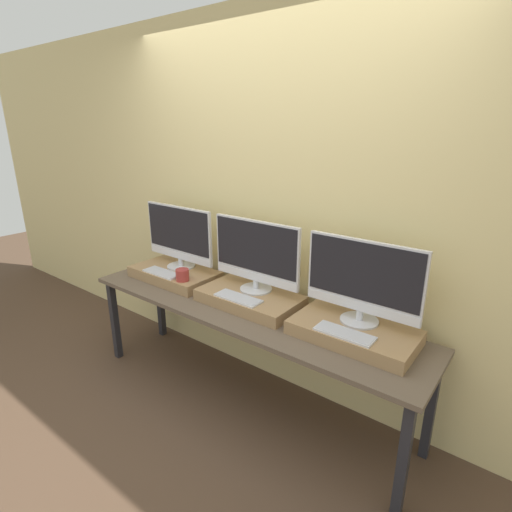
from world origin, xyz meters
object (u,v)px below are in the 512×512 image
mug (182,275)px  keyboard_right (345,333)px  monitor_left (179,236)px  monitor_right (363,280)px  monitor_center (256,254)px  keyboard_center (238,298)px  keyboard_left (162,273)px

mug → keyboard_right: (1.26, 0.00, -0.03)m
monitor_left → monitor_right: bearing=0.0°
mug → monitor_left: bearing=140.1°
monitor_center → keyboard_right: bearing=-14.1°
mug → keyboard_center: mug is taller
monitor_left → keyboard_left: monitor_left is taller
monitor_center → monitor_right: bearing=0.0°
monitor_left → keyboard_left: size_ratio=2.08×
monitor_center → keyboard_right: 0.81m
keyboard_left → keyboard_right: same height
monitor_center → keyboard_center: (0.00, -0.19, -0.25)m
keyboard_center → monitor_right: size_ratio=0.48×
mug → keyboard_right: mug is taller
mug → keyboard_right: 1.27m
monitor_center → monitor_right: 0.74m
monitor_left → mug: bearing=-39.9°
keyboard_left → keyboard_right: 1.49m
keyboard_left → keyboard_right: bearing=0.0°
monitor_center → keyboard_center: bearing=-90.0°
monitor_left → keyboard_right: size_ratio=2.08×
keyboard_left → monitor_center: bearing=14.1°
keyboard_center → monitor_right: monitor_right is taller
mug → keyboard_center: size_ratio=0.30×
monitor_center → keyboard_right: (0.74, -0.19, -0.25)m
mug → keyboard_right: bearing=0.0°
monitor_center → keyboard_center: size_ratio=2.08×
mug → keyboard_right: size_ratio=0.30×
keyboard_left → monitor_right: monitor_right is taller
keyboard_center → monitor_right: bearing=14.1°
mug → monitor_right: (1.26, 0.19, 0.21)m
monitor_left → monitor_right: 1.49m
mug → keyboard_center: (0.52, 0.00, -0.03)m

